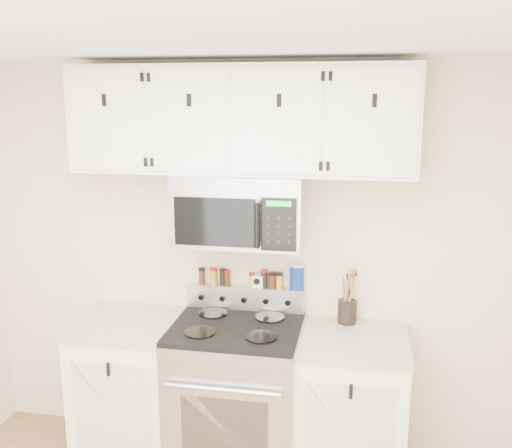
{
  "coord_description": "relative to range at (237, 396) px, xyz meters",
  "views": [
    {
      "loc": [
        0.7,
        -1.67,
        2.29
      ],
      "look_at": [
        0.12,
        1.45,
        1.57
      ],
      "focal_mm": 40.0,
      "sensor_mm": 36.0,
      "label": 1
    }
  ],
  "objects": [
    {
      "name": "microwave",
      "position": [
        0.0,
        0.13,
        1.14
      ],
      "size": [
        0.76,
        0.44,
        0.42
      ],
      "color": "#9E9EA3",
      "rests_on": "back_wall"
    },
    {
      "name": "spice_jar_1",
      "position": [
        -0.21,
        0.28,
        0.67
      ],
      "size": [
        0.04,
        0.04,
        0.11
      ],
      "color": "#C28B16",
      "rests_on": "range"
    },
    {
      "name": "upper_cabinets",
      "position": [
        -0.0,
        0.15,
        1.66
      ],
      "size": [
        2.0,
        0.35,
        0.62
      ],
      "color": "white",
      "rests_on": "back_wall"
    },
    {
      "name": "spice_jar_6",
      "position": [
        0.17,
        0.28,
        0.66
      ],
      "size": [
        0.05,
        0.05,
        0.1
      ],
      "color": "#462610",
      "rests_on": "range"
    },
    {
      "name": "base_cabinet_left",
      "position": [
        -0.69,
        0.02,
        -0.03
      ],
      "size": [
        0.64,
        0.62,
        0.92
      ],
      "color": "white",
      "rests_on": "floor"
    },
    {
      "name": "spice_jar_5",
      "position": [
        0.12,
        0.28,
        0.67
      ],
      "size": [
        0.05,
        0.05,
        0.11
      ],
      "color": "black",
      "rests_on": "range"
    },
    {
      "name": "spice_jar_3",
      "position": [
        -0.12,
        0.28,
        0.66
      ],
      "size": [
        0.04,
        0.04,
        0.1
      ],
      "color": "#3D210E",
      "rests_on": "range"
    },
    {
      "name": "spice_jar_2",
      "position": [
        -0.15,
        0.28,
        0.67
      ],
      "size": [
        0.04,
        0.04,
        0.11
      ],
      "color": "black",
      "rests_on": "range"
    },
    {
      "name": "salt_canister",
      "position": [
        0.33,
        0.28,
        0.7
      ],
      "size": [
        0.09,
        0.09,
        0.16
      ],
      "color": "navy",
      "rests_on": "range"
    },
    {
      "name": "utensil_crock",
      "position": [
        0.65,
        0.23,
        0.52
      ],
      "size": [
        0.12,
        0.12,
        0.34
      ],
      "color": "black",
      "rests_on": "base_cabinet_right"
    },
    {
      "name": "kitchen_timer",
      "position": [
        0.08,
        0.28,
        0.65
      ],
      "size": [
        0.07,
        0.06,
        0.08
      ],
      "primitive_type": "cube",
      "rotation": [
        0.0,
        0.0,
        0.13
      ],
      "color": "silver",
      "rests_on": "range"
    },
    {
      "name": "spice_jar_0",
      "position": [
        -0.29,
        0.28,
        0.67
      ],
      "size": [
        0.04,
        0.04,
        0.1
      ],
      "color": "#432410",
      "rests_on": "range"
    },
    {
      "name": "spice_jar_4",
      "position": [
        0.04,
        0.28,
        0.66
      ],
      "size": [
        0.04,
        0.04,
        0.09
      ],
      "color": "gold",
      "rests_on": "range"
    },
    {
      "name": "ceiling",
      "position": [
        0.0,
        -1.43,
        2.01
      ],
      "size": [
        3.5,
        3.5,
        0.01
      ],
      "primitive_type": "cube",
      "color": "white",
      "rests_on": "back_wall"
    },
    {
      "name": "spice_jar_7",
      "position": [
        0.22,
        0.28,
        0.66
      ],
      "size": [
        0.04,
        0.04,
        0.1
      ],
      "color": "gold",
      "rests_on": "range"
    },
    {
      "name": "base_cabinet_right",
      "position": [
        0.69,
        0.02,
        -0.03
      ],
      "size": [
        0.64,
        0.62,
        0.92
      ],
      "color": "white",
      "rests_on": "floor"
    },
    {
      "name": "back_wall",
      "position": [
        0.0,
        0.32,
        0.76
      ],
      "size": [
        3.5,
        0.01,
        2.5
      ],
      "primitive_type": "cube",
      "color": "beige",
      "rests_on": "floor"
    },
    {
      "name": "range",
      "position": [
        0.0,
        0.0,
        0.0
      ],
      "size": [
        0.76,
        0.65,
        1.1
      ],
      "color": "#B7B7BA",
      "rests_on": "floor"
    }
  ]
}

